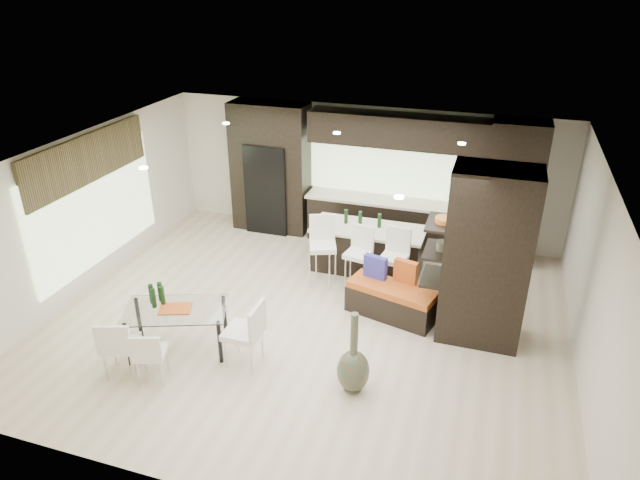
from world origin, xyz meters
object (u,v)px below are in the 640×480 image
(stool_mid, at_px, (357,265))
(chair_far, at_px, (121,348))
(floor_vase, at_px, (354,353))
(dining_table, at_px, (178,330))
(chair_near, at_px, (151,356))
(stool_right, at_px, (393,270))
(bench, at_px, (391,301))
(kitchen_island, at_px, (367,249))
(chair_end, at_px, (243,336))
(stool_left, at_px, (323,258))

(stool_mid, bearing_deg, chair_far, -118.36)
(floor_vase, relative_size, chair_far, 1.40)
(dining_table, bearing_deg, chair_near, -110.45)
(stool_right, bearing_deg, dining_table, -129.88)
(stool_right, distance_m, chair_far, 4.50)
(bench, xyz_separation_m, chair_near, (-2.80, -2.54, 0.10))
(floor_vase, distance_m, chair_near, 2.75)
(kitchen_island, xyz_separation_m, stool_mid, (0.00, -0.74, 0.04))
(chair_far, xyz_separation_m, chair_end, (1.51, 0.72, 0.03))
(kitchen_island, xyz_separation_m, chair_end, (-1.01, -3.25, 0.04))
(chair_end, bearing_deg, chair_near, 123.39)
(stool_left, distance_m, chair_far, 3.72)
(stool_mid, relative_size, chair_near, 1.25)
(stool_right, relative_size, floor_vase, 0.81)
(kitchen_island, bearing_deg, stool_mid, -89.87)
(stool_right, bearing_deg, chair_end, -115.96)
(kitchen_island, distance_m, stool_left, 0.99)
(chair_end, bearing_deg, floor_vase, -92.27)
(chair_near, height_order, chair_end, chair_end)
(dining_table, height_order, chair_far, chair_far)
(dining_table, xyz_separation_m, chair_near, (0.00, -0.69, 0.03))
(dining_table, bearing_deg, stool_left, 39.56)
(chair_near, distance_m, chair_end, 1.26)
(bench, bearing_deg, dining_table, -131.87)
(floor_vase, bearing_deg, chair_end, 177.55)
(kitchen_island, height_order, floor_vase, floor_vase)
(stool_right, xyz_separation_m, chair_near, (-2.69, -3.19, -0.11))
(kitchen_island, height_order, stool_mid, stool_mid)
(stool_left, relative_size, dining_table, 0.70)
(dining_table, bearing_deg, chair_far, -142.64)
(stool_mid, xyz_separation_m, chair_end, (-1.01, -2.51, -0.01))
(stool_left, relative_size, stool_mid, 1.09)
(chair_near, xyz_separation_m, chair_far, (-0.45, -0.03, 0.05))
(kitchen_island, height_order, dining_table, kitchen_island)
(stool_mid, relative_size, dining_table, 0.64)
(dining_table, bearing_deg, kitchen_island, 37.18)
(stool_mid, bearing_deg, stool_right, 8.73)
(stool_mid, height_order, dining_table, stool_mid)
(kitchen_island, bearing_deg, floor_vase, -79.51)
(stool_right, bearing_deg, stool_left, -172.32)
(bench, height_order, chair_near, chair_near)
(stool_left, distance_m, chair_near, 3.49)
(stool_mid, distance_m, stool_right, 0.63)
(chair_near, bearing_deg, dining_table, 71.31)
(chair_end, bearing_deg, chair_far, 115.69)
(kitchen_island, height_order, chair_far, chair_far)
(stool_left, bearing_deg, chair_end, -119.11)
(floor_vase, bearing_deg, stool_right, 89.58)
(chair_near, bearing_deg, stool_right, 31.18)
(stool_right, distance_m, floor_vase, 2.57)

